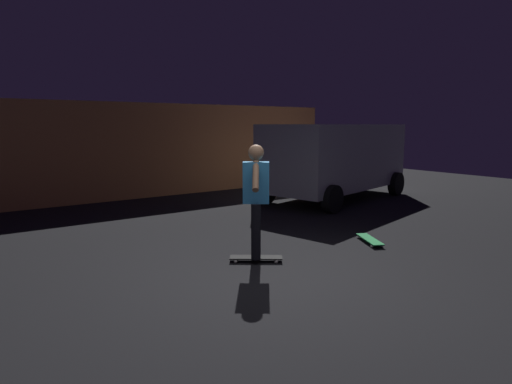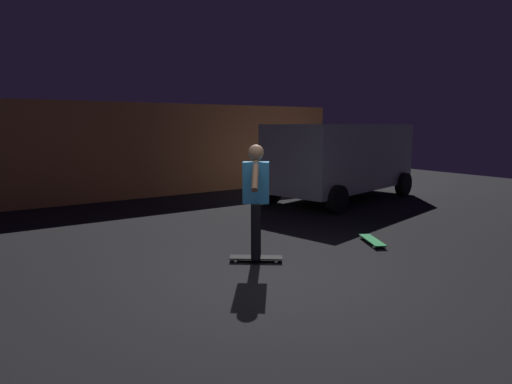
{
  "view_description": "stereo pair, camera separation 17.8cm",
  "coord_description": "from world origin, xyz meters",
  "px_view_note": "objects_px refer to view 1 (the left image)",
  "views": [
    {
      "loc": [
        -3.26,
        -4.18,
        2.02
      ],
      "look_at": [
        0.36,
        0.9,
        1.05
      ],
      "focal_mm": 30.4,
      "sensor_mm": 36.0,
      "label": 1
    },
    {
      "loc": [
        -3.12,
        -4.28,
        2.02
      ],
      "look_at": [
        0.36,
        0.9,
        1.05
      ],
      "focal_mm": 30.4,
      "sensor_mm": 36.0,
      "label": 2
    }
  ],
  "objects_px": {
    "parked_van": "(336,157)",
    "skater": "(256,193)",
    "skateboard_spare": "(370,240)",
    "skateboard_ridden": "(256,258)"
  },
  "relations": [
    {
      "from": "skateboard_ridden",
      "to": "skater",
      "type": "bearing_deg",
      "value": 0.0
    },
    {
      "from": "parked_van",
      "to": "skateboard_ridden",
      "type": "distance_m",
      "value": 6.06
    },
    {
      "from": "parked_van",
      "to": "skater",
      "type": "distance_m",
      "value": 5.96
    },
    {
      "from": "parked_van",
      "to": "skateboard_spare",
      "type": "distance_m",
      "value": 4.65
    },
    {
      "from": "parked_van",
      "to": "skater",
      "type": "height_order",
      "value": "parked_van"
    },
    {
      "from": "parked_van",
      "to": "skateboard_spare",
      "type": "xyz_separation_m",
      "value": [
        -2.79,
        -3.55,
        -1.11
      ]
    },
    {
      "from": "parked_van",
      "to": "skateboard_spare",
      "type": "bearing_deg",
      "value": -128.11
    },
    {
      "from": "parked_van",
      "to": "skateboard_spare",
      "type": "height_order",
      "value": "parked_van"
    },
    {
      "from": "skateboard_spare",
      "to": "skater",
      "type": "distance_m",
      "value": 2.43
    },
    {
      "from": "skateboard_ridden",
      "to": "skater",
      "type": "xyz_separation_m",
      "value": [
        0.0,
        0.0,
        0.98
      ]
    }
  ]
}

